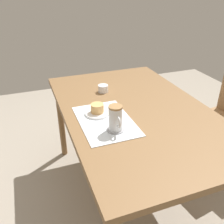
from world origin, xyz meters
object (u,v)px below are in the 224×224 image
Objects in this scene: dining_table at (135,118)px; pastry_plate at (97,113)px; sugar_bowl at (103,88)px; pastry at (97,108)px; coffee_mug at (116,118)px.

dining_table is 9.46× the size of pastry_plate.
pastry_plate is at bearing -24.38° from sugar_bowl.
dining_table is 19.94× the size of sugar_bowl.
coffee_mug is (0.20, 0.04, 0.04)m from pastry.
pastry_plate is 0.22m from coffee_mug.
pastry_plate is at bearing -90.00° from pastry.
pastry_plate is 0.03m from pastry.
dining_table is 10.22× the size of coffee_mug.
sugar_bowl is (-0.50, 0.10, -0.05)m from coffee_mug.
dining_table is 18.33× the size of pastry.
pastry is 0.56× the size of coffee_mug.
pastry_plate is 2.11× the size of sugar_bowl.
coffee_mug reaches higher than dining_table.
pastry is (0.00, 0.00, 0.03)m from pastry_plate.
sugar_bowl is at bearing -160.83° from dining_table.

